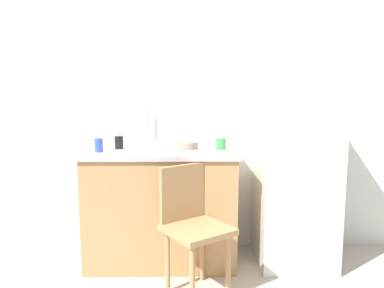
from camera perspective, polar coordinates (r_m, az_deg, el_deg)
The scene contains 11 objects.
back_wall at distance 3.48m, azimuth -3.20°, elevation 6.86°, with size 4.80×0.10×2.70m, color silver.
cabinet_base at distance 3.28m, azimuth -4.43°, elevation -9.23°, with size 1.18×0.60×0.90m, color tan.
countertop at distance 3.17m, azimuth -4.53°, elevation -1.13°, with size 1.22×0.64×0.04m, color #B7B7BC.
faucet at distance 3.41m, azimuth -6.33°, elevation 2.38°, with size 0.02×0.02×0.30m, color #B7B7BC.
refrigerator at distance 3.32m, azimuth 14.61°, elevation -5.52°, with size 0.59×0.62×1.32m, color silver.
chair at distance 2.79m, azimuth 0.05°, elevation -11.37°, with size 0.56×0.56×0.89m.
dish_tray at distance 3.18m, azimuth -6.05°, elevation -0.30°, with size 0.28×0.20×0.05m, color white.
terracotta_bowl at distance 3.19m, azimuth -0.72°, elevation -0.16°, with size 0.18×0.18×0.06m, color gray.
cup_blue at distance 3.11m, azimuth -13.32°, elevation -0.15°, with size 0.06×0.06×0.11m, color blue.
cup_green at distance 3.17m, azimuth 4.22°, elevation 0.04°, with size 0.08×0.08×0.09m, color green.
cup_black at distance 3.24m, azimuth -10.50°, elevation 0.24°, with size 0.07×0.07×0.10m, color black.
Camera 1 is at (0.16, -2.47, 1.44)m, focal length 36.93 mm.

